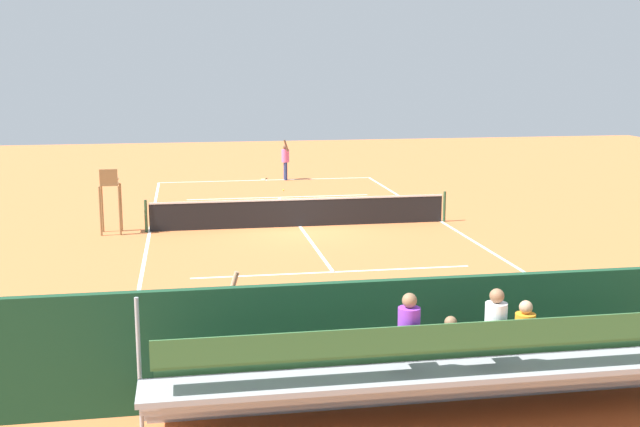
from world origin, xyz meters
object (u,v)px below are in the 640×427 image
Objects in this scene: tennis_racket at (263,179)px; tennis_ball_near at (283,190)px; courtside_bench at (532,339)px; tennis_player at (285,159)px; umpire_chair at (110,194)px; bleacher_stand at (454,371)px; tennis_net at (300,212)px; line_judge at (235,326)px; equipment_bag at (455,367)px.

tennis_ball_near reaches higher than tennis_racket.
courtside_bench is 21.07m from tennis_ball_near.
tennis_ball_near is at bearing 80.95° from tennis_player.
umpire_chair reaches higher than tennis_ball_near.
umpire_chair is at bearing -57.20° from courtside_bench.
bleacher_stand is 5.03× the size of courtside_bench.
tennis_net is 5.35× the size of line_judge.
tennis_net is 10.97m from tennis_player.
bleacher_stand is at bearing 43.56° from courtside_bench.
courtside_bench is at bearing 93.24° from tennis_player.
equipment_bag is 21.11m from tennis_ball_near.
tennis_racket is 3.54m from tennis_ball_near.
line_judge is at bearing 83.13° from tennis_racket.
tennis_player is at bearing -86.76° from courtside_bench.
bleacher_stand is 137.27× the size of tennis_ball_near.
tennis_net reaches higher than tennis_ball_near.
tennis_player reaches higher than courtside_bench.
bleacher_stand reaches higher than courtside_bench.
line_judge is (3.95, 23.90, 0.00)m from tennis_player.
tennis_racket is (1.04, -0.29, -1.00)m from tennis_player.
umpire_chair is 2.38× the size of equipment_bag.
bleacher_stand is 3.06m from courtside_bench.
tennis_ball_near is at bearing -92.97° from tennis_net.
courtside_bench is at bearing 176.82° from line_judge.
tennis_player reaches higher than tennis_ball_near.
tennis_net is 11.22m from tennis_racket.
tennis_racket is at bearing -15.45° from tennis_player.
tennis_racket is at bearing -89.36° from tennis_net.
equipment_bag reaches higher than tennis_ball_near.
courtside_bench is at bearing 95.12° from tennis_ball_near.
tennis_net is at bearing 90.64° from tennis_racket.
tennis_net is at bearing 87.03° from tennis_ball_near.
tennis_ball_near is (-0.40, -7.71, -0.47)m from tennis_net.
tennis_net is 13.47m from courtside_bench.
tennis_player is at bearing -94.78° from tennis_net.
equipment_bag is at bearing 91.10° from tennis_ball_near.
tennis_ball_near is at bearing 98.53° from tennis_racket.
tennis_net is 5.72× the size of courtside_bench.
tennis_player reaches higher than tennis_net.
courtside_bench is (-2.20, -2.10, -0.37)m from bleacher_stand.
tennis_player is at bearing -90.25° from equipment_bag.
equipment_bag is 0.47× the size of tennis_player.
courtside_bench reaches higher than tennis_racket.
umpire_chair is (6.20, 0.11, 0.81)m from tennis_net.
bleacher_stand is at bearing 142.51° from line_judge.
line_judge is (-3.16, 12.87, -0.30)m from umpire_chair.
line_judge is at bearing 80.61° from tennis_player.
equipment_bag is (-0.80, 13.40, -0.32)m from tennis_net.
tennis_player reaches higher than equipment_bag.
umpire_chair reaches higher than tennis_net.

